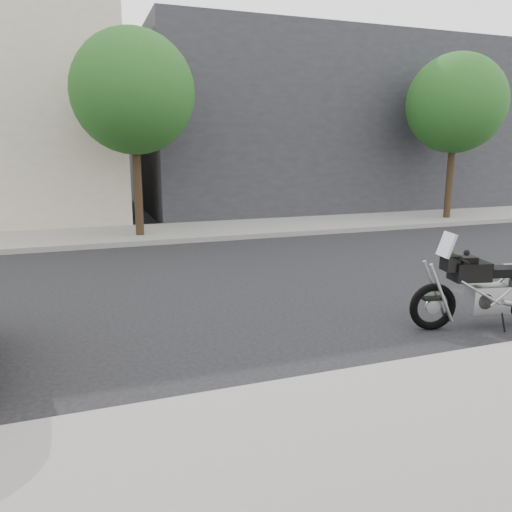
# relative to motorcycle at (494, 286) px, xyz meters

# --- Properties ---
(ground) EXTENTS (120.00, 120.00, 0.00)m
(ground) POSITION_rel_motorcycle_xyz_m (2.16, -3.12, -0.63)
(ground) COLOR black
(ground) RESTS_ON ground
(far_sidewalk) EXTENTS (44.00, 3.00, 0.15)m
(far_sidewalk) POSITION_rel_motorcycle_xyz_m (2.16, -9.62, -0.56)
(far_sidewalk) COLOR gray
(far_sidewalk) RESTS_ON ground
(far_building_dark) EXTENTS (16.00, 11.00, 7.00)m
(far_building_dark) POSITION_rel_motorcycle_xyz_m (-4.84, -16.62, 2.87)
(far_building_dark) COLOR #28282D
(far_building_dark) RESTS_ON ground
(street_tree_left) EXTENTS (3.40, 3.40, 5.70)m
(street_tree_left) POSITION_rel_motorcycle_xyz_m (-6.84, -9.12, 3.50)
(street_tree_left) COLOR #332517
(street_tree_left) RESTS_ON far_sidewalk
(street_tree_mid) EXTENTS (3.40, 3.40, 5.70)m
(street_tree_mid) POSITION_rel_motorcycle_xyz_m (4.16, -9.12, 3.50)
(street_tree_mid) COLOR #332517
(street_tree_mid) RESTS_ON far_sidewalk
(motorcycle) EXTENTS (2.30, 0.85, 1.47)m
(motorcycle) POSITION_rel_motorcycle_xyz_m (0.00, 0.00, 0.00)
(motorcycle) COLOR black
(motorcycle) RESTS_ON ground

